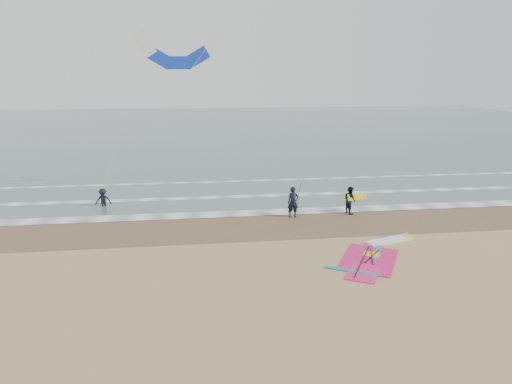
{
  "coord_description": "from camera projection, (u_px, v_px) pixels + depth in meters",
  "views": [
    {
      "loc": [
        -4.88,
        -17.96,
        8.4
      ],
      "look_at": [
        -1.92,
        5.0,
        2.2
      ],
      "focal_mm": 32.0,
      "sensor_mm": 36.0,
      "label": 1
    }
  ],
  "objects": [
    {
      "name": "person_wading",
      "position": [
        103.0,
        195.0,
        28.79
      ],
      "size": [
        1.03,
        0.64,
        1.53
      ],
      "primitive_type": "imported",
      "rotation": [
        0.0,
        0.0,
        0.07
      ],
      "color": "black",
      "rests_on": "ground"
    },
    {
      "name": "windsurf_rig",
      "position": [
        376.0,
        254.0,
        21.43
      ],
      "size": [
        5.6,
        5.3,
        0.13
      ],
      "color": "white",
      "rests_on": "ground"
    },
    {
      "name": "ground",
      "position": [
        314.0,
        268.0,
        19.98
      ],
      "size": [
        120.0,
        120.0,
        0.0
      ],
      "primitive_type": "plane",
      "color": "tan",
      "rests_on": "ground"
    },
    {
      "name": "person_walking",
      "position": [
        350.0,
        200.0,
        27.46
      ],
      "size": [
        0.82,
        0.95,
        1.66
      ],
      "primitive_type": "imported",
      "rotation": [
        0.0,
        0.0,
        1.84
      ],
      "color": "black",
      "rests_on": "ground"
    },
    {
      "name": "held_pole",
      "position": [
        298.0,
        195.0,
        26.6
      ],
      "size": [
        0.17,
        0.86,
        1.82
      ],
      "color": "black",
      "rests_on": "ground"
    },
    {
      "name": "surf_kite",
      "position": [
        177.0,
        54.0,
        30.11
      ],
      "size": [
        7.86,
        3.18,
        10.04
      ],
      "color": "white",
      "rests_on": "ground"
    },
    {
      "name": "sea_water",
      "position": [
        231.0,
        130.0,
        65.96
      ],
      "size": [
        120.0,
        80.0,
        0.02
      ],
      "primitive_type": "cube",
      "color": "#47605E",
      "rests_on": "ground"
    },
    {
      "name": "person_standing",
      "position": [
        293.0,
        202.0,
        26.67
      ],
      "size": [
        0.68,
        0.46,
        1.84
      ],
      "primitive_type": "imported",
      "rotation": [
        0.0,
        0.0,
        0.03
      ],
      "color": "black",
      "rests_on": "ground"
    },
    {
      "name": "foam_waterline",
      "position": [
        274.0,
        202.0,
        29.97
      ],
      "size": [
        120.0,
        9.15,
        0.02
      ],
      "color": "white",
      "rests_on": "ground"
    },
    {
      "name": "wet_sand_band",
      "position": [
        287.0,
        224.0,
        25.73
      ],
      "size": [
        120.0,
        5.0,
        0.01
      ],
      "primitive_type": "cube",
      "color": "brown",
      "rests_on": "ground"
    },
    {
      "name": "carried_kiteboard",
      "position": [
        357.0,
        197.0,
        27.36
      ],
      "size": [
        1.3,
        0.51,
        0.39
      ],
      "color": "yellow",
      "rests_on": "ground"
    }
  ]
}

